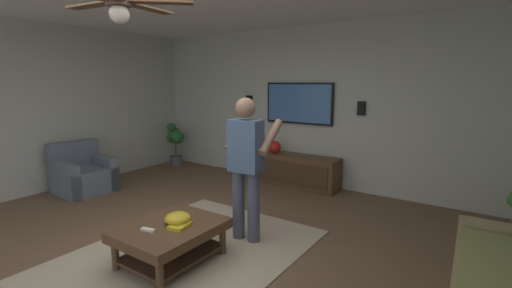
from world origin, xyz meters
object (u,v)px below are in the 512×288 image
(bowl, at_px, (178,218))
(remote_white, at_px, (148,230))
(vase_round, at_px, (275,147))
(tv, at_px, (299,103))
(person_standing, at_px, (246,161))
(potted_plant_tall, at_px, (175,140))
(wall_speaker_left, at_px, (361,108))
(ceiling_fan, at_px, (119,4))
(book, at_px, (180,226))
(coffee_table, at_px, (171,235))
(armchair, at_px, (83,175))
(wall_speaker_right, at_px, (249,101))
(media_console, at_px, (291,170))

(bowl, height_order, remote_white, bowl)
(vase_round, bearing_deg, tv, -49.77)
(person_standing, xyz_separation_m, potted_plant_tall, (2.04, 3.39, -0.36))
(remote_white, relative_size, wall_speaker_left, 0.68)
(potted_plant_tall, relative_size, bowl, 3.61)
(tv, xyz_separation_m, ceiling_fan, (-3.68, -0.26, 0.99))
(remote_white, bearing_deg, book, -140.20)
(coffee_table, bearing_deg, bowl, -33.21)
(armchair, relative_size, ceiling_fan, 0.71)
(ceiling_fan, bearing_deg, remote_white, 7.84)
(book, height_order, wall_speaker_right, wall_speaker_right)
(person_standing, bearing_deg, wall_speaker_right, 29.72)
(coffee_table, height_order, tv, tv)
(media_console, relative_size, book, 7.73)
(media_console, relative_size, person_standing, 1.04)
(person_standing, xyz_separation_m, book, (-0.84, 0.20, -0.51))
(media_console, bearing_deg, vase_round, -84.35)
(potted_plant_tall, relative_size, remote_white, 6.27)
(person_standing, distance_m, vase_round, 2.38)
(coffee_table, height_order, wall_speaker_left, wall_speaker_left)
(tv, height_order, book, tv)
(bowl, bearing_deg, wall_speaker_left, -13.31)
(media_console, distance_m, tv, 1.18)
(coffee_table, distance_m, ceiling_fan, 2.17)
(media_console, distance_m, wall_speaker_left, 1.59)
(book, distance_m, wall_speaker_left, 3.50)
(wall_speaker_left, bearing_deg, bowl, 166.69)
(coffee_table, bearing_deg, remote_white, 162.88)
(armchair, xyz_separation_m, person_standing, (0.08, -3.30, 0.65))
(book, xyz_separation_m, ceiling_fan, (-0.40, 0.17, 2.01))
(vase_round, bearing_deg, armchair, 133.56)
(tv, relative_size, remote_white, 8.50)
(remote_white, xyz_separation_m, ceiling_fan, (-0.17, -0.02, 2.01))
(armchair, bearing_deg, tv, 46.23)
(tv, distance_m, wall_speaker_right, 1.08)
(potted_plant_tall, distance_m, wall_speaker_right, 1.93)
(bowl, relative_size, wall_speaker_right, 1.18)
(person_standing, distance_m, remote_white, 1.26)
(media_console, bearing_deg, coffee_table, 5.63)
(person_standing, relative_size, potted_plant_tall, 1.74)
(remote_white, relative_size, vase_round, 0.68)
(tv, xyz_separation_m, bowl, (-3.23, -0.34, -0.97))
(potted_plant_tall, bearing_deg, media_console, -86.83)
(person_standing, height_order, remote_white, person_standing)
(vase_round, bearing_deg, person_standing, -156.40)
(coffee_table, distance_m, media_console, 3.06)
(armchair, distance_m, media_console, 3.52)
(book, bearing_deg, person_standing, -24.98)
(wall_speaker_right, bearing_deg, book, -155.40)
(wall_speaker_left, xyz_separation_m, wall_speaker_right, (0.00, 2.19, 0.04))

